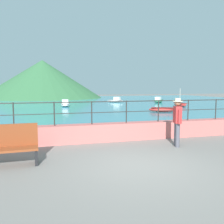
{
  "coord_description": "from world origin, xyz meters",
  "views": [
    {
      "loc": [
        -2.4,
        -5.92,
        2.14
      ],
      "look_at": [
        0.24,
        3.7,
        1.1
      ],
      "focal_mm": 38.52,
      "sensor_mm": 36.0,
      "label": 1
    }
  ],
  "objects_px": {
    "boat_0": "(163,109)",
    "boat_7": "(65,104)",
    "bench_main": "(5,145)",
    "boat_6": "(158,100)",
    "boat_2": "(116,101)",
    "person_walking": "(177,120)",
    "boat_1": "(180,104)"
  },
  "relations": [
    {
      "from": "boat_0",
      "to": "boat_7",
      "type": "distance_m",
      "value": 10.79
    },
    {
      "from": "bench_main",
      "to": "boat_6",
      "type": "distance_m",
      "value": 27.49
    },
    {
      "from": "boat_7",
      "to": "boat_2",
      "type": "bearing_deg",
      "value": 34.23
    },
    {
      "from": "person_walking",
      "to": "boat_2",
      "type": "distance_m",
      "value": 23.69
    },
    {
      "from": "boat_1",
      "to": "boat_6",
      "type": "relative_size",
      "value": 1.04
    },
    {
      "from": "boat_1",
      "to": "boat_6",
      "type": "bearing_deg",
      "value": 84.63
    },
    {
      "from": "bench_main",
      "to": "boat_6",
      "type": "bearing_deg",
      "value": 55.13
    },
    {
      "from": "bench_main",
      "to": "boat_2",
      "type": "relative_size",
      "value": 0.72
    },
    {
      "from": "person_walking",
      "to": "boat_7",
      "type": "distance_m",
      "value": 18.66
    },
    {
      "from": "person_walking",
      "to": "boat_7",
      "type": "bearing_deg",
      "value": 97.77
    },
    {
      "from": "boat_0",
      "to": "boat_7",
      "type": "xyz_separation_m",
      "value": [
        -7.46,
        7.8,
        0.07
      ]
    },
    {
      "from": "boat_2",
      "to": "boat_0",
      "type": "bearing_deg",
      "value": -87.96
    },
    {
      "from": "person_walking",
      "to": "boat_6",
      "type": "relative_size",
      "value": 0.77
    },
    {
      "from": "boat_2",
      "to": "boat_7",
      "type": "height_order",
      "value": "same"
    },
    {
      "from": "person_walking",
      "to": "boat_0",
      "type": "bearing_deg",
      "value": 65.19
    },
    {
      "from": "boat_2",
      "to": "boat_6",
      "type": "bearing_deg",
      "value": -13.36
    },
    {
      "from": "bench_main",
      "to": "boat_7",
      "type": "relative_size",
      "value": 0.72
    },
    {
      "from": "boat_0",
      "to": "boat_2",
      "type": "xyz_separation_m",
      "value": [
        -0.45,
        12.57,
        0.07
      ]
    },
    {
      "from": "boat_1",
      "to": "boat_2",
      "type": "height_order",
      "value": "boat_1"
    },
    {
      "from": "boat_1",
      "to": "boat_7",
      "type": "height_order",
      "value": "boat_1"
    },
    {
      "from": "bench_main",
      "to": "person_walking",
      "type": "relative_size",
      "value": 0.98
    },
    {
      "from": "boat_2",
      "to": "boat_7",
      "type": "bearing_deg",
      "value": -145.77
    },
    {
      "from": "boat_7",
      "to": "boat_1",
      "type": "bearing_deg",
      "value": -14.01
    },
    {
      "from": "boat_0",
      "to": "boat_2",
      "type": "height_order",
      "value": "boat_2"
    },
    {
      "from": "person_walking",
      "to": "boat_6",
      "type": "distance_m",
      "value": 24.14
    },
    {
      "from": "boat_1",
      "to": "boat_6",
      "type": "distance_m",
      "value": 6.46
    },
    {
      "from": "boat_2",
      "to": "person_walking",
      "type": "bearing_deg",
      "value": -100.93
    },
    {
      "from": "boat_7",
      "to": "boat_0",
      "type": "bearing_deg",
      "value": -46.29
    },
    {
      "from": "boat_6",
      "to": "boat_0",
      "type": "bearing_deg",
      "value": -114.72
    },
    {
      "from": "boat_6",
      "to": "boat_2",
      "type": "bearing_deg",
      "value": 166.64
    },
    {
      "from": "boat_0",
      "to": "boat_6",
      "type": "bearing_deg",
      "value": 65.28
    },
    {
      "from": "boat_2",
      "to": "boat_7",
      "type": "xyz_separation_m",
      "value": [
        -7.01,
        -4.77,
        0.0
      ]
    }
  ]
}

